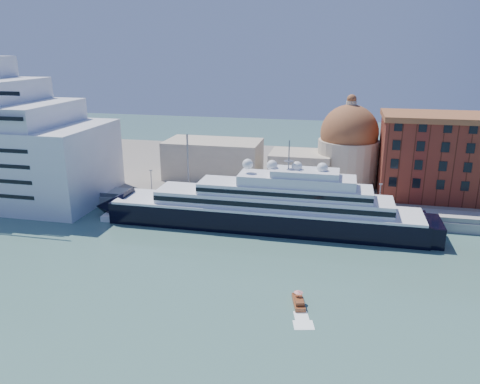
# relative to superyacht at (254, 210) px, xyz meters

# --- Properties ---
(ground) EXTENTS (400.00, 400.00, 0.00)m
(ground) POSITION_rel_superyacht_xyz_m (-0.00, -23.00, -4.44)
(ground) COLOR #3B675D
(ground) RESTS_ON ground
(quay) EXTENTS (180.00, 10.00, 2.50)m
(quay) POSITION_rel_superyacht_xyz_m (-0.00, 11.00, -3.19)
(quay) COLOR gray
(quay) RESTS_ON ground
(land) EXTENTS (260.00, 72.00, 2.00)m
(land) POSITION_rel_superyacht_xyz_m (-0.00, 52.00, -3.44)
(land) COLOR slate
(land) RESTS_ON ground
(quay_fence) EXTENTS (180.00, 0.10, 1.20)m
(quay_fence) POSITION_rel_superyacht_xyz_m (-0.00, 6.50, -1.34)
(quay_fence) COLOR slate
(quay_fence) RESTS_ON quay
(superyacht) EXTENTS (86.08, 11.93, 25.73)m
(superyacht) POSITION_rel_superyacht_xyz_m (0.00, 0.00, 0.00)
(superyacht) COLOR black
(superyacht) RESTS_ON ground
(service_barge) EXTENTS (12.20, 4.59, 2.70)m
(service_barge) POSITION_rel_superyacht_xyz_m (-32.47, -3.08, -3.66)
(service_barge) COLOR white
(service_barge) RESTS_ON ground
(water_taxi) EXTENTS (2.99, 5.67, 2.57)m
(water_taxi) POSITION_rel_superyacht_xyz_m (14.57, -34.35, -3.82)
(water_taxi) COLOR maroon
(water_taxi) RESTS_ON ground
(warehouse) EXTENTS (43.00, 19.00, 23.25)m
(warehouse) POSITION_rel_superyacht_xyz_m (52.00, 29.00, 9.35)
(warehouse) COLOR maroon
(warehouse) RESTS_ON land
(church) EXTENTS (66.00, 18.00, 25.50)m
(church) POSITION_rel_superyacht_xyz_m (6.38, 34.72, 6.47)
(church) COLOR beige
(church) RESTS_ON land
(lamp_posts) EXTENTS (120.80, 2.40, 18.00)m
(lamp_posts) POSITION_rel_superyacht_xyz_m (-12.67, 9.27, 5.40)
(lamp_posts) COLOR slate
(lamp_posts) RESTS_ON quay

